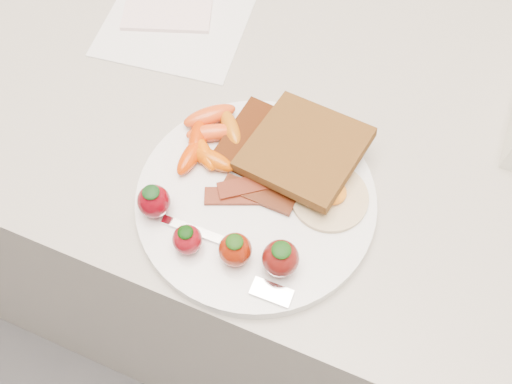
% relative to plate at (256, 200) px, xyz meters
% --- Properties ---
extents(counter, '(2.00, 0.60, 0.90)m').
position_rel_plate_xyz_m(counter, '(0.01, 0.16, -0.46)').
color(counter, gray).
rests_on(counter, ground).
extents(plate, '(0.27, 0.27, 0.02)m').
position_rel_plate_xyz_m(plate, '(0.00, 0.00, 0.00)').
color(plate, white).
rests_on(plate, counter).
extents(toast_lower, '(0.11, 0.11, 0.01)m').
position_rel_plate_xyz_m(toast_lower, '(-0.01, 0.06, 0.02)').
color(toast_lower, black).
rests_on(toast_lower, plate).
extents(toast_upper, '(0.14, 0.14, 0.03)m').
position_rel_plate_xyz_m(toast_upper, '(0.03, 0.07, 0.03)').
color(toast_upper, '#371F07').
rests_on(toast_upper, toast_lower).
extents(fried_egg, '(0.09, 0.09, 0.02)m').
position_rel_plate_xyz_m(fried_egg, '(0.08, 0.03, 0.01)').
color(fried_egg, beige).
rests_on(fried_egg, plate).
extents(bacon_strips, '(0.10, 0.08, 0.01)m').
position_rel_plate_xyz_m(bacon_strips, '(-0.01, 0.00, 0.01)').
color(bacon_strips, '#4C1B0B').
rests_on(bacon_strips, plate).
extents(baby_carrots, '(0.09, 0.12, 0.02)m').
position_rel_plate_xyz_m(baby_carrots, '(-0.08, 0.04, 0.02)').
color(baby_carrots, '#E74815').
rests_on(baby_carrots, plate).
extents(strawberries, '(0.19, 0.06, 0.05)m').
position_rel_plate_xyz_m(strawberries, '(-0.01, -0.07, 0.03)').
color(strawberries, '#60030C').
rests_on(strawberries, plate).
extents(fork, '(0.16, 0.05, 0.00)m').
position_rel_plate_xyz_m(fork, '(0.01, -0.08, 0.01)').
color(fork, white).
rests_on(fork, plate).
extents(paper_sheet, '(0.22, 0.28, 0.00)m').
position_rel_plate_xyz_m(paper_sheet, '(-0.22, 0.26, -0.01)').
color(paper_sheet, white).
rests_on(paper_sheet, counter).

